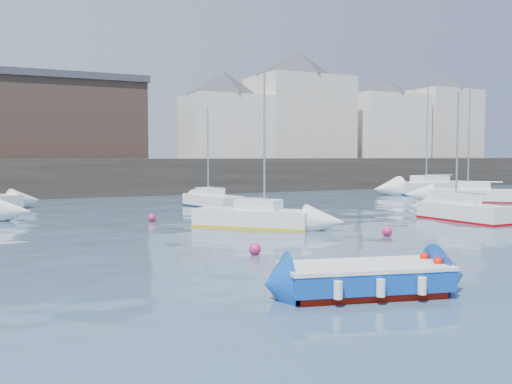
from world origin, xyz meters
name	(u,v)px	position (x,y,z in m)	size (l,w,h in m)	color
water	(437,266)	(0.00, 0.00, 0.00)	(220.00, 220.00, 0.00)	#2D4760
quay_wall	(135,177)	(0.00, 35.00, 1.50)	(90.00, 5.00, 3.00)	#28231E
land_strip	(95,172)	(0.00, 53.00, 1.40)	(90.00, 32.00, 2.80)	#28231E
bldg_east_a	(299,105)	(20.00, 42.00, 8.81)	(13.36, 13.36, 11.80)	beige
bldg_east_b	(382,117)	(31.00, 41.50, 7.87)	(11.88, 11.88, 9.95)	white
bldg_east_c	(439,115)	(40.00, 41.50, 8.37)	(11.14, 11.14, 10.95)	beige
bldg_east_d	(225,115)	(11.00, 41.50, 7.36)	(11.14, 11.14, 8.95)	white
warehouse	(48,119)	(-6.00, 43.00, 6.62)	(16.40, 10.40, 7.60)	#3D2D26
blue_dinghy	(364,278)	(-4.02, -1.85, 0.41)	(4.14, 2.55, 0.73)	#7E0C02
sailboat_b	(254,217)	(-0.76, 10.66, 0.46)	(4.93, 5.23, 7.02)	white
sailboat_c	(463,211)	(9.60, 8.26, 0.49)	(1.72, 4.92, 6.41)	white
sailboat_d	(477,195)	(19.63, 16.63, 0.50)	(6.10, 5.88, 8.19)	white
sailboat_f	(212,200)	(1.28, 20.86, 0.44)	(2.43, 5.05, 6.30)	white
sailboat_g	(433,187)	(23.32, 24.81, 0.56)	(8.00, 3.01, 9.94)	white
buoy_near	(255,255)	(-3.91, 4.14, 0.00)	(0.40, 0.40, 0.40)	#DA2359
buoy_mid	(387,236)	(2.80, 5.72, 0.00)	(0.41, 0.41, 0.41)	#DA2359
buoy_far	(152,221)	(-4.28, 14.95, 0.00)	(0.40, 0.40, 0.40)	#DA2359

